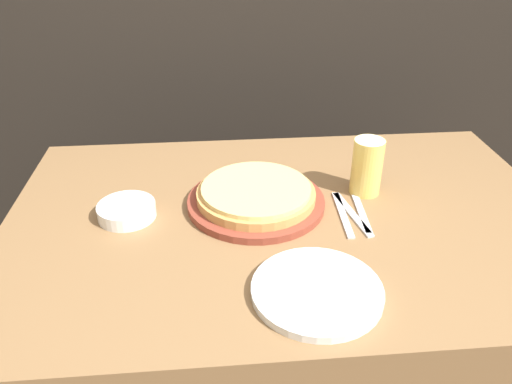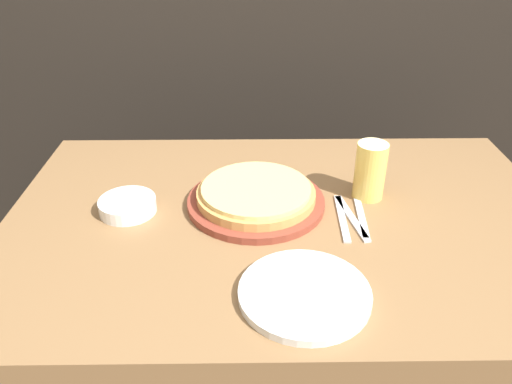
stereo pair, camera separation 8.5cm
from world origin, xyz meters
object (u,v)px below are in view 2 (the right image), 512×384
Objects in this scene: dinner_plate at (304,293)px; dinner_knife at (352,218)px; beer_glass at (370,168)px; pizza_on_board at (256,197)px; spoon at (361,218)px; side_bowl at (128,205)px; fork at (342,218)px.

dinner_knife is (0.15, 0.29, -0.01)m from dinner_plate.
dinner_plate is (-0.21, -0.40, -0.08)m from beer_glass.
pizza_on_board is 0.31m from beer_glass.
pizza_on_board is 0.28m from spoon.
pizza_on_board is at bearing 4.63° from side_bowl.
fork and dinner_knife have the same top height.
side_bowl is 0.81× the size of spoon.
dinner_plate reaches higher than fork.
dinner_plate is 1.28× the size of fork.
fork is at bearing -127.85° from beer_glass.
pizza_on_board is 1.71× the size of dinner_knife.
dinner_plate is at bearing -75.16° from pizza_on_board.
beer_glass is at bearing 6.21° from side_bowl.
beer_glass is at bearing 52.15° from fork.
dinner_plate is 1.51× the size of spoon.
dinner_plate reaches higher than spoon.
fork is (-0.09, -0.11, -0.08)m from beer_glass.
beer_glass is at bearing 71.75° from spoon.
side_bowl is (-0.43, 0.33, 0.01)m from dinner_plate.
beer_glass is 0.46m from dinner_plate.
spoon is at bearing -108.25° from beer_glass.
side_bowl is 0.69× the size of fork.
pizza_on_board is at bearing 165.60° from spoon.
beer_glass reaches higher than pizza_on_board.
dinner_knife is (-0.06, -0.11, -0.08)m from beer_glass.
pizza_on_board reaches higher than side_bowl.
dinner_knife is (0.02, 0.00, 0.00)m from fork.
pizza_on_board is 1.33× the size of dinner_plate.
pizza_on_board reaches higher than dinner_knife.
spoon is at bearing 0.00° from fork.
side_bowl reaches higher than dinner_plate.
side_bowl is 0.58m from dinner_knife.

